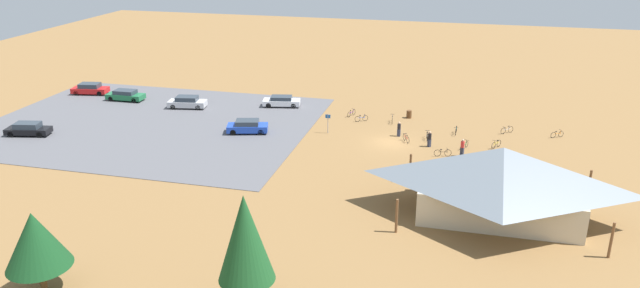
{
  "coord_description": "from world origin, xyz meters",
  "views": [
    {
      "loc": [
        -7.19,
        58.51,
        21.73
      ],
      "look_at": [
        6.22,
        5.32,
        1.2
      ],
      "focal_mm": 33.79,
      "sensor_mm": 36.0,
      "label": 1
    }
  ],
  "objects_px": {
    "pine_mideast": "(35,240)",
    "bicycle_blue_mid_cluster": "(361,118)",
    "lot_sign": "(328,121)",
    "car_green_front_row": "(125,95)",
    "visitor_at_bikes": "(430,139)",
    "visitor_near_lot": "(462,147)",
    "car_red_end_stall": "(90,89)",
    "bicycle_white_lone_east": "(427,136)",
    "bicycle_black_yard_front": "(443,153)",
    "car_blue_near_entry": "(248,126)",
    "pine_center": "(245,238)",
    "bicycle_purple_back_row": "(351,113)",
    "car_black_second_row": "(28,129)",
    "visitor_crossing_yard": "(399,129)",
    "bicycle_teal_lone_west": "(456,130)",
    "bicycle_silver_yard_left": "(507,130)",
    "trash_bin": "(409,114)",
    "car_white_by_curb": "(282,101)",
    "bicycle_green_yard_right": "(465,145)",
    "car_silver_back_corner": "(187,102)",
    "bicycle_yellow_yard_center": "(496,144)",
    "bicycle_orange_by_bin": "(557,134)",
    "bicycle_white_near_sign": "(392,119)",
    "bicycle_red_trailside": "(406,138)",
    "bike_pavilion": "(501,177)"
  },
  "relations": [
    {
      "from": "bicycle_teal_lone_west",
      "to": "car_silver_back_corner",
      "type": "relative_size",
      "value": 0.37
    },
    {
      "from": "bicycle_teal_lone_west",
      "to": "bicycle_green_yard_right",
      "type": "distance_m",
      "value": 4.52
    },
    {
      "from": "bike_pavilion",
      "to": "trash_bin",
      "type": "height_order",
      "value": "bike_pavilion"
    },
    {
      "from": "car_black_second_row",
      "to": "visitor_crossing_yard",
      "type": "xyz_separation_m",
      "value": [
        -38.44,
        -9.48,
        0.11
      ]
    },
    {
      "from": "car_white_by_curb",
      "to": "visitor_at_bikes",
      "type": "distance_m",
      "value": 21.1
    },
    {
      "from": "bicycle_silver_yard_left",
      "to": "visitor_crossing_yard",
      "type": "bearing_deg",
      "value": 18.66
    },
    {
      "from": "bicycle_white_near_sign",
      "to": "car_green_front_row",
      "type": "height_order",
      "value": "car_green_front_row"
    },
    {
      "from": "car_blue_near_entry",
      "to": "bicycle_white_near_sign",
      "type": "bearing_deg",
      "value": -153.29
    },
    {
      "from": "bicycle_silver_yard_left",
      "to": "bicycle_red_trailside",
      "type": "relative_size",
      "value": 0.92
    },
    {
      "from": "bicycle_black_yard_front",
      "to": "bicycle_red_trailside",
      "type": "bearing_deg",
      "value": -39.6
    },
    {
      "from": "bicycle_purple_back_row",
      "to": "bicycle_orange_by_bin",
      "type": "relative_size",
      "value": 1.19
    },
    {
      "from": "bike_pavilion",
      "to": "bicycle_green_yard_right",
      "type": "distance_m",
      "value": 14.91
    },
    {
      "from": "car_blue_near_entry",
      "to": "visitor_crossing_yard",
      "type": "height_order",
      "value": "visitor_crossing_yard"
    },
    {
      "from": "car_green_front_row",
      "to": "car_silver_back_corner",
      "type": "bearing_deg",
      "value": 173.3
    },
    {
      "from": "car_blue_near_entry",
      "to": "car_white_by_curb",
      "type": "distance_m",
      "value": 10.26
    },
    {
      "from": "lot_sign",
      "to": "car_green_front_row",
      "type": "height_order",
      "value": "lot_sign"
    },
    {
      "from": "pine_center",
      "to": "bicycle_purple_back_row",
      "type": "height_order",
      "value": "pine_center"
    },
    {
      "from": "bicycle_yellow_yard_center",
      "to": "car_blue_near_entry",
      "type": "distance_m",
      "value": 26.07
    },
    {
      "from": "pine_mideast",
      "to": "bicycle_blue_mid_cluster",
      "type": "distance_m",
      "value": 40.25
    },
    {
      "from": "car_white_by_curb",
      "to": "lot_sign",
      "type": "bearing_deg",
      "value": 133.91
    },
    {
      "from": "bicycle_silver_yard_left",
      "to": "lot_sign",
      "type": "bearing_deg",
      "value": 13.96
    },
    {
      "from": "pine_mideast",
      "to": "bicycle_teal_lone_west",
      "type": "height_order",
      "value": "pine_mideast"
    },
    {
      "from": "trash_bin",
      "to": "car_white_by_curb",
      "type": "xyz_separation_m",
      "value": [
        15.74,
        -0.64,
        0.26
      ]
    },
    {
      "from": "bicycle_orange_by_bin",
      "to": "bicycle_green_yard_right",
      "type": "relative_size",
      "value": 0.89
    },
    {
      "from": "bicycle_black_yard_front",
      "to": "car_blue_near_entry",
      "type": "xyz_separation_m",
      "value": [
        20.88,
        -1.76,
        0.39
      ]
    },
    {
      "from": "bicycle_black_yard_front",
      "to": "bicycle_silver_yard_left",
      "type": "height_order",
      "value": "bicycle_black_yard_front"
    },
    {
      "from": "lot_sign",
      "to": "car_white_by_curb",
      "type": "xyz_separation_m",
      "value": [
        7.8,
        -8.11,
        -0.7
      ]
    },
    {
      "from": "trash_bin",
      "to": "visitor_crossing_yard",
      "type": "distance_m",
      "value": 6.6
    },
    {
      "from": "bicycle_blue_mid_cluster",
      "to": "visitor_crossing_yard",
      "type": "height_order",
      "value": "visitor_crossing_yard"
    },
    {
      "from": "bicycle_orange_by_bin",
      "to": "bicycle_green_yard_right",
      "type": "height_order",
      "value": "bicycle_green_yard_right"
    },
    {
      "from": "bicycle_green_yard_right",
      "to": "bicycle_white_near_sign",
      "type": "relative_size",
      "value": 0.92
    },
    {
      "from": "bicycle_teal_lone_west",
      "to": "car_white_by_curb",
      "type": "height_order",
      "value": "car_white_by_curb"
    },
    {
      "from": "bicycle_purple_back_row",
      "to": "car_black_second_row",
      "type": "distance_m",
      "value": 35.54
    },
    {
      "from": "bike_pavilion",
      "to": "bicycle_white_lone_east",
      "type": "bearing_deg",
      "value": -67.53
    },
    {
      "from": "lot_sign",
      "to": "car_silver_back_corner",
      "type": "distance_m",
      "value": 19.39
    },
    {
      "from": "car_white_by_curb",
      "to": "visitor_near_lot",
      "type": "relative_size",
      "value": 2.67
    },
    {
      "from": "car_red_end_stall",
      "to": "car_black_second_row",
      "type": "relative_size",
      "value": 1.0
    },
    {
      "from": "visitor_at_bikes",
      "to": "visitor_near_lot",
      "type": "bearing_deg",
      "value": 149.7
    },
    {
      "from": "car_green_front_row",
      "to": "car_red_end_stall",
      "type": "bearing_deg",
      "value": -13.91
    },
    {
      "from": "pine_mideast",
      "to": "bicycle_silver_yard_left",
      "type": "relative_size",
      "value": 4.02
    },
    {
      "from": "car_black_second_row",
      "to": "bicycle_orange_by_bin",
      "type": "bearing_deg",
      "value": -166.47
    },
    {
      "from": "car_blue_near_entry",
      "to": "car_green_front_row",
      "type": "bearing_deg",
      "value": -22.07
    },
    {
      "from": "car_red_end_stall",
      "to": "bicycle_white_lone_east",
      "type": "bearing_deg",
      "value": 171.53
    },
    {
      "from": "bicycle_black_yard_front",
      "to": "visitor_near_lot",
      "type": "height_order",
      "value": "visitor_near_lot"
    },
    {
      "from": "visitor_crossing_yard",
      "to": "visitor_at_bikes",
      "type": "bearing_deg",
      "value": 144.79
    },
    {
      "from": "lot_sign",
      "to": "pine_center",
      "type": "height_order",
      "value": "pine_center"
    },
    {
      "from": "bicycle_orange_by_bin",
      "to": "visitor_crossing_yard",
      "type": "distance_m",
      "value": 16.77
    },
    {
      "from": "trash_bin",
      "to": "bicycle_white_near_sign",
      "type": "bearing_deg",
      "value": 53.01
    },
    {
      "from": "bicycle_green_yard_right",
      "to": "car_red_end_stall",
      "type": "xyz_separation_m",
      "value": [
        48.49,
        -8.51,
        0.42
      ]
    },
    {
      "from": "car_silver_back_corner",
      "to": "visitor_near_lot",
      "type": "distance_m",
      "value": 34.07
    }
  ]
}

